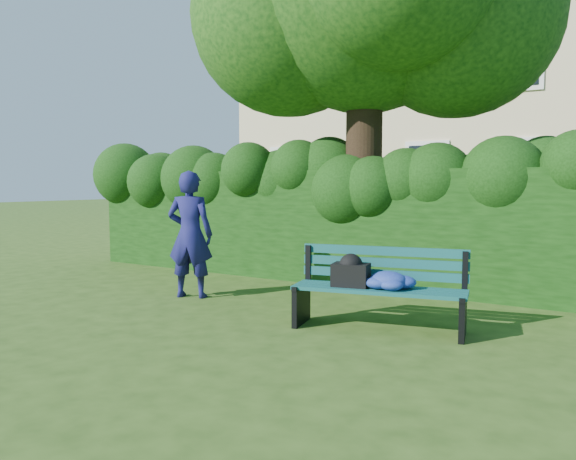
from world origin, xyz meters
The scene contains 5 objects.
ground centered at (0.00, 0.00, 0.00)m, with size 80.00×80.00×0.00m, color #2C4915.
apartment_building centered at (0.00, 13.99, 6.00)m, with size 16.00×8.08×12.00m.
hedge centered at (0.00, 2.20, 0.90)m, with size 10.00×1.00×1.80m.
park_bench centered at (1.72, -0.32, 0.50)m, with size 1.93×0.94×0.89m.
man_reading centered at (-1.18, -0.10, 0.88)m, with size 0.65×0.42×1.77m, color navy.
Camera 1 is at (4.15, -5.94, 1.61)m, focal length 35.00 mm.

